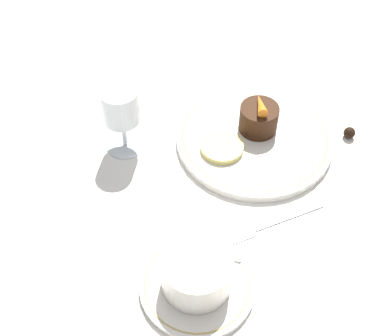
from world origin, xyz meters
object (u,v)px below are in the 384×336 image
object	(u,v)px
dinner_plate	(254,138)
wine_glass	(121,110)
coffee_cup	(196,271)
dessert_cake	(259,118)
fork	(261,226)

from	to	relation	value
dinner_plate	wine_glass	distance (m)	0.23
coffee_cup	dessert_cake	distance (m)	0.31
wine_glass	fork	xyz separation A→B (m)	(-0.20, -0.19, -0.08)
wine_glass	coffee_cup	bearing A→B (deg)	-164.74
dinner_plate	coffee_cup	world-z (taller)	coffee_cup
coffee_cup	wine_glass	world-z (taller)	wine_glass
coffee_cup	wine_glass	bearing A→B (deg)	15.26
coffee_cup	dessert_cake	world-z (taller)	coffee_cup
wine_glass	fork	distance (m)	0.29
dinner_plate	fork	world-z (taller)	dinner_plate
dinner_plate	wine_glass	world-z (taller)	wine_glass
dinner_plate	wine_glass	size ratio (longest dim) A/B	2.21
coffee_cup	dessert_cake	xyz separation A→B (m)	(0.27, -0.15, -0.00)
wine_glass	fork	size ratio (longest dim) A/B	0.71
wine_glass	fork	bearing A→B (deg)	-136.73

